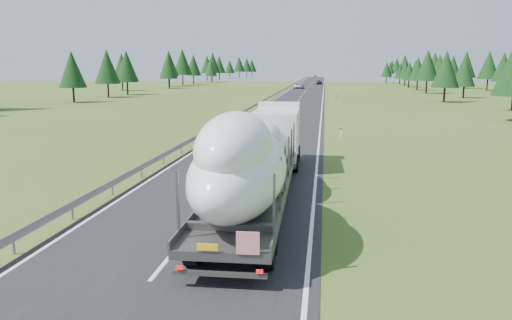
# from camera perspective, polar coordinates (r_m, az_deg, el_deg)

# --- Properties ---
(ground) EXTENTS (400.00, 400.00, 0.00)m
(ground) POSITION_cam_1_polar(r_m,az_deg,el_deg) (16.76, -10.30, -11.46)
(ground) COLOR #3B531B
(ground) RESTS_ON ground
(road_surface) EXTENTS (10.00, 400.00, 0.02)m
(road_surface) POSITION_cam_1_polar(r_m,az_deg,el_deg) (115.01, 5.36, 7.46)
(road_surface) COLOR black
(road_surface) RESTS_ON ground
(guardrail) EXTENTS (0.10, 400.00, 0.76)m
(guardrail) POSITION_cam_1_polar(r_m,az_deg,el_deg) (115.27, 2.71, 7.80)
(guardrail) COLOR slate
(guardrail) RESTS_ON ground
(marker_posts) EXTENTS (0.13, 350.08, 1.00)m
(marker_posts) POSITION_cam_1_polar(r_m,az_deg,el_deg) (169.83, 8.42, 8.58)
(marker_posts) COLOR silver
(marker_posts) RESTS_ON ground
(highway_sign) EXTENTS (0.08, 0.90, 2.60)m
(highway_sign) POSITION_cam_1_polar(r_m,az_deg,el_deg) (94.86, 9.23, 7.80)
(highway_sign) COLOR slate
(highway_sign) RESTS_ON ground
(tree_line_right) EXTENTS (28.03, 326.24, 12.36)m
(tree_line_right) POSITION_cam_1_polar(r_m,az_deg,el_deg) (134.25, 23.67, 9.91)
(tree_line_right) COLOR black
(tree_line_right) RESTS_ON ground
(tree_line_left) EXTENTS (14.87, 326.11, 12.41)m
(tree_line_left) POSITION_cam_1_polar(r_m,az_deg,el_deg) (156.69, -10.28, 10.80)
(tree_line_left) COLOR black
(tree_line_left) RESTS_ON ground
(boat_truck) EXTENTS (3.38, 21.28, 4.81)m
(boat_truck) POSITION_cam_1_polar(r_m,az_deg,el_deg) (22.31, 0.09, 0.81)
(boat_truck) COLOR silver
(boat_truck) RESTS_ON ground
(distant_van) EXTENTS (3.09, 5.83, 1.56)m
(distant_van) POSITION_cam_1_polar(r_m,az_deg,el_deg) (146.28, 4.88, 8.44)
(distant_van) COLOR silver
(distant_van) RESTS_ON ground
(distant_car_dark) EXTENTS (2.11, 4.66, 1.55)m
(distant_car_dark) POSITION_cam_1_polar(r_m,az_deg,el_deg) (181.79, 7.24, 8.81)
(distant_car_dark) COLOR black
(distant_car_dark) RESTS_ON ground
(distant_car_blue) EXTENTS (1.48, 4.05, 1.33)m
(distant_car_blue) POSITION_cam_1_polar(r_m,az_deg,el_deg) (304.64, 6.80, 9.49)
(distant_car_blue) COLOR #192D47
(distant_car_blue) RESTS_ON ground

